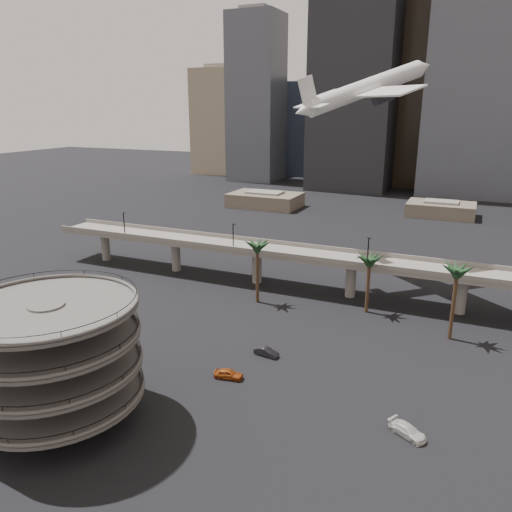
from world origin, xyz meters
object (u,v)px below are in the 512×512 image
at_px(overpass, 302,258).
at_px(car_c, 408,430).
at_px(parking_ramp, 52,352).
at_px(car_a, 228,374).
at_px(airborne_jet, 365,89).
at_px(car_b, 266,352).

distance_m(overpass, car_c, 53.09).
distance_m(parking_ramp, car_a, 25.50).
bearing_deg(car_c, overpass, 62.45).
distance_m(parking_ramp, airborne_jet, 84.20).
xyz_separation_m(overpass, car_c, (29.02, -43.96, -6.62)).
height_order(overpass, airborne_jet, airborne_jet).
distance_m(parking_ramp, car_b, 33.66).
bearing_deg(car_c, parking_ramp, 138.71).
relative_size(parking_ramp, overpass, 0.17).
distance_m(car_b, car_c, 26.93).
xyz_separation_m(parking_ramp, car_b, (17.89, 27.00, -9.14)).
distance_m(airborne_jet, car_c, 75.75).
bearing_deg(car_a, airborne_jet, -14.99).
distance_m(airborne_jet, car_b, 63.63).
height_order(overpass, car_a, overpass).
distance_m(overpass, airborne_jet, 39.75).
distance_m(airborne_jet, car_a, 70.60).
bearing_deg(car_a, car_b, -24.45).
relative_size(parking_ramp, car_a, 5.03).
bearing_deg(airborne_jet, car_b, -143.50).
height_order(airborne_jet, car_b, airborne_jet).
bearing_deg(car_b, overpass, 16.02).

